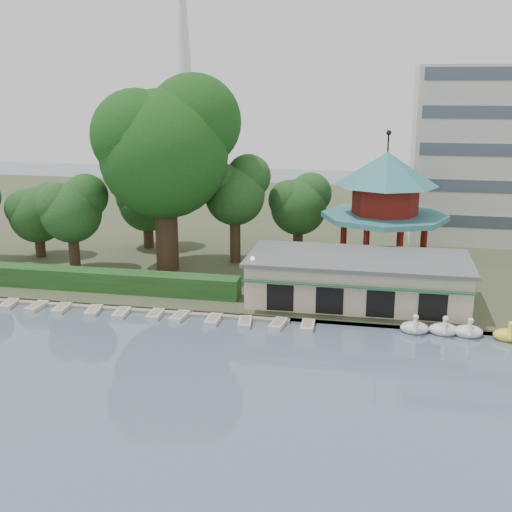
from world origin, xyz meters
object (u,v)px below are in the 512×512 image
(boathouse, at_px, (357,279))
(big_tree, at_px, (166,144))
(dock, at_px, (93,305))
(pavilion, at_px, (385,200))

(boathouse, distance_m, big_tree, 22.42)
(dock, bearing_deg, pavilion, 31.66)
(dock, xyz_separation_m, pavilion, (24.00, 14.80, 7.36))
(dock, bearing_deg, boathouse, 12.24)
(dock, distance_m, pavilion, 29.14)
(boathouse, bearing_deg, pavilion, 78.72)
(pavilion, bearing_deg, dock, -148.34)
(dock, bearing_deg, big_tree, 73.93)
(pavilion, bearing_deg, big_tree, -169.66)
(boathouse, xyz_separation_m, pavilion, (2.00, 10.03, 5.11))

